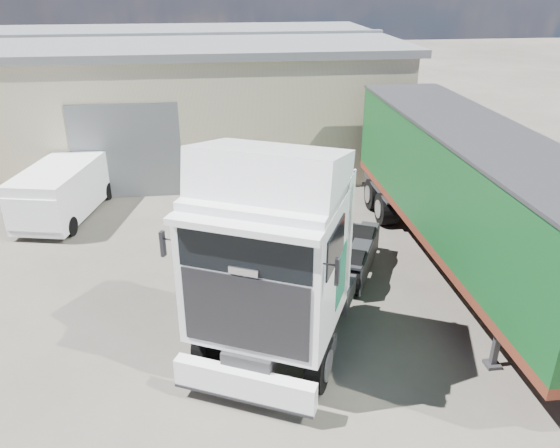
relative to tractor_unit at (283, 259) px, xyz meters
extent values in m
plane|color=#2B2823|center=(-2.62, -0.40, -2.12)|extent=(120.00, 120.00, 0.00)
cube|color=#C0B793|center=(-8.62, 15.60, 0.38)|extent=(30.00, 12.00, 5.00)
cube|color=#575A5C|center=(-8.62, 15.60, 3.03)|extent=(30.60, 12.60, 0.30)
cube|color=#575A5C|center=(-4.62, 9.58, -0.32)|extent=(4.00, 0.08, 3.60)
cube|color=#575A5C|center=(-8.62, 15.60, 3.23)|extent=(30.60, 0.40, 0.15)
cube|color=brown|center=(8.88, 5.60, -0.87)|extent=(0.35, 26.00, 2.50)
cylinder|color=black|center=(-0.58, -1.23, -1.52)|extent=(3.03, 2.27, 1.20)
cylinder|color=black|center=(1.11, 2.34, -1.52)|extent=(3.08, 2.30, 1.20)
cylinder|color=black|center=(1.79, 3.78, -1.52)|extent=(3.08, 2.30, 1.20)
cube|color=#2D2D30|center=(0.58, 1.22, -1.11)|extent=(4.11, 7.18, 0.34)
cube|color=white|center=(-1.04, -2.21, -1.50)|extent=(2.73, 1.49, 0.62)
cube|color=white|center=(-0.42, -0.88, 0.45)|extent=(3.67, 3.56, 2.77)
cube|color=black|center=(-0.97, -2.05, 0.03)|extent=(2.28, 1.13, 1.58)
cube|color=black|center=(-0.96, -2.03, 1.27)|extent=(2.32, 1.14, 0.85)
cube|color=white|center=(-0.32, -0.67, 2.23)|extent=(3.47, 3.18, 1.39)
cube|color=#0D5B41|center=(-1.51, 0.14, 0.14)|extent=(0.38, 0.77, 1.24)
cube|color=#0D5B41|center=(1.06, -1.08, 0.14)|extent=(0.38, 0.77, 1.24)
cylinder|color=#2D2D30|center=(1.21, 2.55, -0.87)|extent=(1.66, 1.66, 0.14)
cube|color=#2D2D30|center=(4.45, -1.59, -1.55)|extent=(0.32, 0.32, 1.16)
cylinder|color=black|center=(5.41, 6.65, -1.57)|extent=(2.68, 1.12, 1.11)
cube|color=#2D2D30|center=(5.40, 2.40, -1.18)|extent=(0.87, 12.60, 0.37)
cube|color=#562013|center=(5.40, 2.40, -0.83)|extent=(2.66, 12.61, 0.25)
cube|color=black|center=(5.40, 2.40, 0.66)|extent=(2.66, 12.61, 2.73)
cube|color=#2D2D30|center=(5.40, 2.40, 2.05)|extent=(2.72, 12.67, 0.08)
cylinder|color=black|center=(-7.00, 6.54, -1.80)|extent=(2.00, 1.05, 0.65)
cylinder|color=black|center=(-6.32, 9.63, -1.80)|extent=(2.00, 1.05, 0.65)
cube|color=white|center=(-6.66, 8.08, -1.08)|extent=(2.81, 4.85, 1.68)
cube|color=white|center=(-7.07, 6.25, -1.13)|extent=(1.98, 1.26, 1.09)
cube|color=black|center=(-7.02, 6.44, -0.59)|extent=(1.71, 0.45, 0.59)
camera|label=1|loc=(-1.38, -10.51, 5.77)|focal=35.00mm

